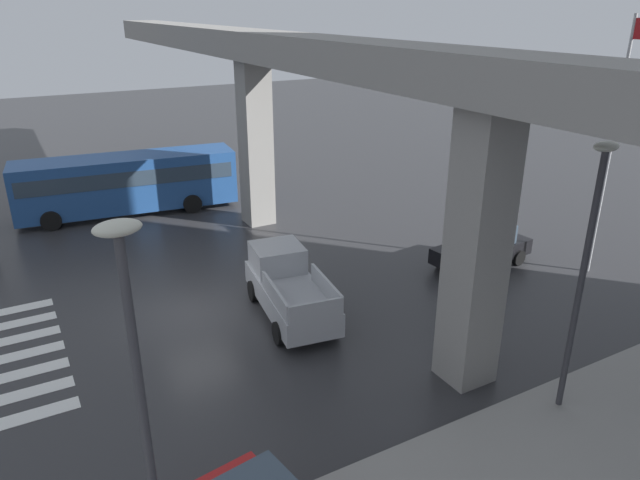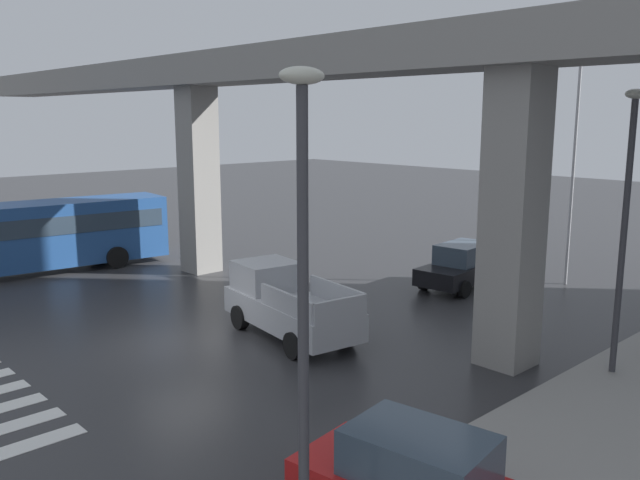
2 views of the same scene
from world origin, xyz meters
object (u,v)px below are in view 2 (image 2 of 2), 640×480
(sedan_black, at_px, (462,266))
(street_lamp_mid_block, at_px, (627,201))
(city_bus, at_px, (36,233))
(street_lamp_near_corner, at_px, (303,267))
(flagpole, at_px, (578,140))
(pickup_truck, at_px, (286,303))

(sedan_black, xyz_separation_m, street_lamp_mid_block, (7.98, -4.76, 3.70))
(city_bus, height_order, street_lamp_near_corner, street_lamp_near_corner)
(sedan_black, relative_size, flagpole, 0.45)
(city_bus, xyz_separation_m, street_lamp_near_corner, (21.82, -4.09, 2.83))
(pickup_truck, height_order, street_lamp_mid_block, street_lamp_mid_block)
(city_bus, relative_size, street_lamp_near_corner, 1.52)
(pickup_truck, relative_size, city_bus, 0.48)
(city_bus, bearing_deg, pickup_truck, 10.44)
(flagpole, bearing_deg, sedan_black, -127.97)
(pickup_truck, xyz_separation_m, street_lamp_mid_block, (8.28, 3.99, 3.57))
(sedan_black, distance_m, flagpole, 6.48)
(flagpole, bearing_deg, city_bus, -138.37)
(flagpole, bearing_deg, street_lamp_mid_block, -56.91)
(city_bus, xyz_separation_m, street_lamp_mid_block, (21.82, 6.49, 2.83))
(sedan_black, relative_size, street_lamp_mid_block, 0.61)
(sedan_black, distance_m, street_lamp_near_corner, 17.69)
(city_bus, height_order, sedan_black, city_bus)
(sedan_black, bearing_deg, city_bus, -140.88)
(pickup_truck, distance_m, flagpole, 13.37)
(city_bus, xyz_separation_m, sedan_black, (13.83, 11.25, -0.87))
(sedan_black, bearing_deg, street_lamp_near_corner, -62.50)
(pickup_truck, bearing_deg, street_lamp_near_corner, -38.49)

